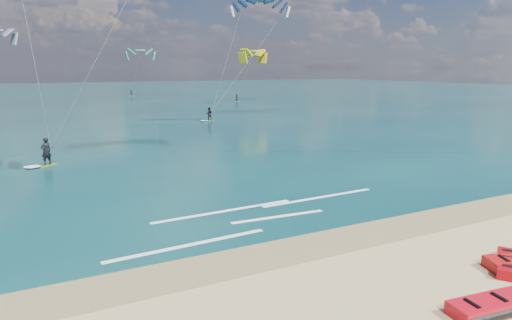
{
  "coord_description": "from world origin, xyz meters",
  "views": [
    {
      "loc": [
        -6.18,
        -10.1,
        6.42
      ],
      "look_at": [
        3.23,
        8.0,
        2.28
      ],
      "focal_mm": 32.0,
      "sensor_mm": 36.0,
      "label": 1
    }
  ],
  "objects_px": {
    "packed_kite_left": "(494,311)",
    "kitesurfer_far": "(235,55)",
    "kitesurfer_main": "(62,38)",
    "packed_kite_right": "(509,269)"
  },
  "relations": [
    {
      "from": "packed_kite_left",
      "to": "kitesurfer_far",
      "type": "xyz_separation_m",
      "value": [
        12.16,
        42.65,
        7.82
      ]
    },
    {
      "from": "packed_kite_left",
      "to": "kitesurfer_main",
      "type": "bearing_deg",
      "value": 117.33
    },
    {
      "from": "packed_kite_right",
      "to": "kitesurfer_far",
      "type": "bearing_deg",
      "value": 42.65
    },
    {
      "from": "packed_kite_left",
      "to": "packed_kite_right",
      "type": "distance_m",
      "value": 3.24
    },
    {
      "from": "packed_kite_left",
      "to": "packed_kite_right",
      "type": "height_order",
      "value": "packed_kite_left"
    },
    {
      "from": "kitesurfer_main",
      "to": "kitesurfer_far",
      "type": "relative_size",
      "value": 1.03
    },
    {
      "from": "packed_kite_left",
      "to": "kitesurfer_far",
      "type": "height_order",
      "value": "kitesurfer_far"
    },
    {
      "from": "packed_kite_right",
      "to": "kitesurfer_main",
      "type": "height_order",
      "value": "kitesurfer_main"
    },
    {
      "from": "kitesurfer_main",
      "to": "packed_kite_left",
      "type": "bearing_deg",
      "value": -109.89
    },
    {
      "from": "packed_kite_left",
      "to": "kitesurfer_main",
      "type": "distance_m",
      "value": 25.03
    }
  ]
}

